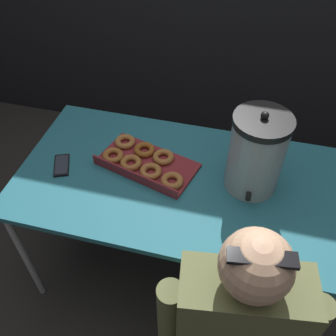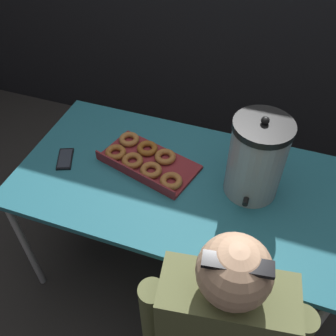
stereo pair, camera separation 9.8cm
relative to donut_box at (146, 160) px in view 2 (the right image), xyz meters
The scene contains 5 objects.
ground_plane 0.78m from the donut_box, 15.95° to the right, with size 12.00×12.00×0.00m, color #2D2B28.
folding_table 0.19m from the donut_box, 15.95° to the right, with size 1.45×0.78×0.74m.
donut_box is the anchor object (origin of this frame).
coffee_urn 0.51m from the donut_box, ahead, with size 0.23×0.26×0.39m.
cell_phone 0.38m from the donut_box, 164.65° to the right, with size 0.12×0.15×0.01m.
Camera 2 is at (0.33, -1.08, 1.96)m, focal length 40.00 mm.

